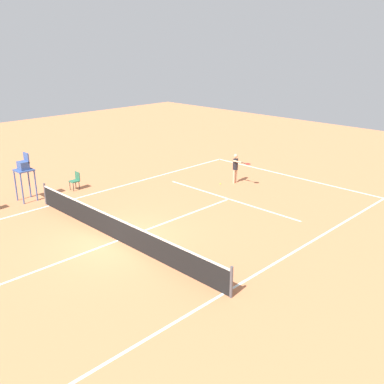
# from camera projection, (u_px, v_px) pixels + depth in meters

# --- Properties ---
(ground_plane) EXTENTS (60.00, 60.00, 0.00)m
(ground_plane) POSITION_uv_depth(u_px,v_px,m) (118.00, 240.00, 17.47)
(ground_plane) COLOR #D37A4C
(court_lines) EXTENTS (11.19, 24.97, 0.01)m
(court_lines) POSITION_uv_depth(u_px,v_px,m) (118.00, 240.00, 17.47)
(court_lines) COLOR white
(court_lines) RESTS_ON ground
(tennis_net) EXTENTS (11.79, 0.10, 1.07)m
(tennis_net) POSITION_uv_depth(u_px,v_px,m) (117.00, 229.00, 17.31)
(tennis_net) COLOR #4C4C51
(tennis_net) RESTS_ON ground
(player_serving) EXTENTS (1.27, 0.52, 1.67)m
(player_serving) POSITION_uv_depth(u_px,v_px,m) (236.00, 166.00, 24.23)
(player_serving) COLOR #D8A884
(player_serving) RESTS_ON ground
(tennis_ball) EXTENTS (0.07, 0.07, 0.07)m
(tennis_ball) POSITION_uv_depth(u_px,v_px,m) (220.00, 184.00, 24.34)
(tennis_ball) COLOR #CCE033
(tennis_ball) RESTS_ON ground
(umpire_chair) EXTENTS (0.80, 0.80, 2.41)m
(umpire_chair) POSITION_uv_depth(u_px,v_px,m) (24.00, 169.00, 21.36)
(umpire_chair) COLOR #38518C
(umpire_chair) RESTS_ON ground
(courtside_chair_mid) EXTENTS (0.44, 0.46, 0.95)m
(courtside_chair_mid) POSITION_uv_depth(u_px,v_px,m) (75.00, 180.00, 23.32)
(courtside_chair_mid) COLOR #262626
(courtside_chair_mid) RESTS_ON ground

